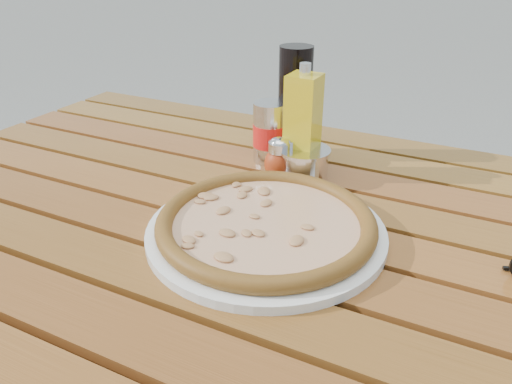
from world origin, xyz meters
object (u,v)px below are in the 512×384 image
at_px(pizza, 266,223).
at_px(soda_can, 270,133).
at_px(pepper_shaker, 279,159).
at_px(olive_oil_cruet, 303,126).
at_px(parmesan_tin, 304,163).
at_px(plate, 266,232).
at_px(oregano_shaker, 291,155).
at_px(table, 251,252).
at_px(dark_bottle, 295,103).

bearing_deg(pizza, soda_can, 114.03).
relative_size(pepper_shaker, soda_can, 0.68).
relative_size(olive_oil_cruet, parmesan_tin, 1.70).
bearing_deg(olive_oil_cruet, plate, -81.10).
bearing_deg(soda_can, parmesan_tin, -27.51).
bearing_deg(oregano_shaker, pepper_shaker, -113.97).
relative_size(table, pizza, 3.18).
bearing_deg(plate, oregano_shaker, 103.73).
relative_size(pizza, parmesan_tin, 3.56).
relative_size(pepper_shaker, oregano_shaker, 1.00).
bearing_deg(parmesan_tin, olive_oil_cruet, 126.66).
bearing_deg(olive_oil_cruet, dark_bottle, 121.42).
bearing_deg(table, pepper_shaker, 95.35).
xyz_separation_m(pizza, oregano_shaker, (-0.05, 0.22, 0.02)).
xyz_separation_m(dark_bottle, parmesan_tin, (0.06, -0.10, -0.08)).
xyz_separation_m(plate, soda_can, (-0.12, 0.26, 0.05)).
distance_m(pepper_shaker, parmesan_tin, 0.05).
height_order(pizza, soda_can, soda_can).
bearing_deg(parmesan_tin, soda_can, 152.49).
xyz_separation_m(table, soda_can, (-0.06, 0.21, 0.13)).
height_order(table, parmesan_tin, parmesan_tin).
bearing_deg(parmesan_tin, pepper_shaker, -153.62).
bearing_deg(plate, pepper_shaker, 108.76).
relative_size(table, oregano_shaker, 17.07).
relative_size(soda_can, parmesan_tin, 0.97).
bearing_deg(oregano_shaker, pizza, -76.27).
bearing_deg(pepper_shaker, table, -84.65).
xyz_separation_m(table, olive_oil_cruet, (0.02, 0.18, 0.17)).
bearing_deg(parmesan_tin, oregano_shaker, 168.67).
xyz_separation_m(plate, pizza, (0.00, 0.00, 0.02)).
distance_m(plate, olive_oil_cruet, 0.25).
bearing_deg(pizza, parmesan_tin, 96.35).
bearing_deg(dark_bottle, soda_can, -120.69).
xyz_separation_m(pizza, dark_bottle, (-0.09, 0.31, 0.09)).
distance_m(table, pizza, 0.12).
height_order(oregano_shaker, dark_bottle, dark_bottle).
xyz_separation_m(plate, oregano_shaker, (-0.05, 0.22, 0.03)).
bearing_deg(pepper_shaker, parmesan_tin, 26.38).
bearing_deg(soda_can, oregano_shaker, -33.92).
distance_m(plate, pizza, 0.02).
height_order(plate, oregano_shaker, oregano_shaker).
distance_m(pizza, dark_bottle, 0.33).
height_order(table, olive_oil_cruet, olive_oil_cruet).
relative_size(soda_can, olive_oil_cruet, 0.57).
relative_size(pizza, soda_can, 3.67).
bearing_deg(pepper_shaker, dark_bottle, 99.97).
distance_m(table, olive_oil_cruet, 0.25).
bearing_deg(dark_bottle, pizza, -74.53).
distance_m(table, parmesan_tin, 0.20).
bearing_deg(parmesan_tin, pizza, -83.65).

